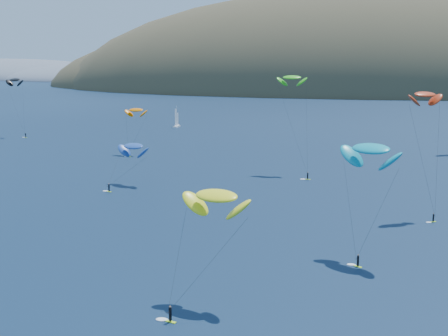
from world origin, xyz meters
TOP-DOWN VIEW (x-y plane):
  - island at (39.40, 562.36)m, footprint 730.00×300.00m
  - headland at (-445.26, 750.08)m, footprint 460.00×250.00m
  - sailboat at (-65.85, 221.95)m, footprint 7.34×6.40m
  - kitesurfer_1 at (-56.95, 147.38)m, footprint 7.66×8.38m
  - kitesurfer_2 at (-4.97, 34.80)m, footprint 10.05×11.99m
  - kitesurfer_3 at (-5.52, 127.73)m, footprint 10.22×13.04m
  - kitesurfer_5 at (14.25, 56.97)m, footprint 10.98×10.91m
  - kitesurfer_9 at (24.60, 86.10)m, footprint 7.97×9.49m
  - kitesurfer_10 at (-41.28, 102.37)m, footprint 9.95×14.17m
  - kitesurfer_12 at (-118.82, 181.06)m, footprint 11.41×8.34m

SIDE VIEW (x-z plane):
  - island at x=39.40m, z-range -115.74..94.26m
  - headland at x=-445.26m, z-range -33.36..26.64m
  - sailboat at x=-65.85m, z-range -3.81..5.51m
  - kitesurfer_10 at x=-41.28m, z-range 3.43..15.36m
  - kitesurfer_2 at x=-4.97m, z-range 5.59..21.95m
  - kitesurfer_1 at x=-56.95m, z-range 6.00..22.16m
  - kitesurfer_5 at x=14.25m, z-range 7.15..27.16m
  - kitesurfer_12 at x=-118.82m, z-range 9.72..33.85m
  - kitesurfer_9 at x=24.60m, z-range 10.83..36.70m
  - kitesurfer_3 at x=-5.52m, z-range 11.56..39.09m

